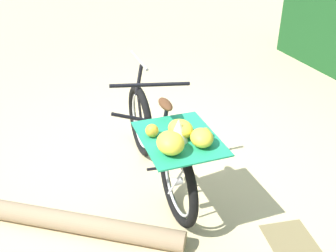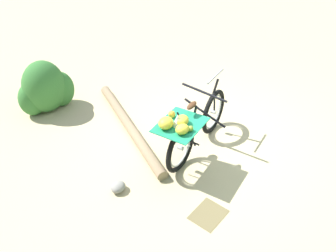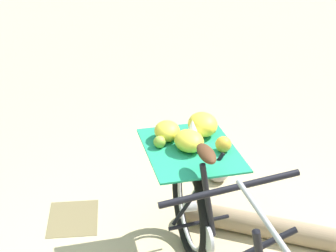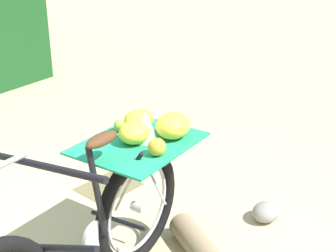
{
  "view_description": "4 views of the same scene",
  "coord_description": "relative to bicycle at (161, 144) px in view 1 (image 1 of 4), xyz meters",
  "views": [
    {
      "loc": [
        3.11,
        -0.66,
        2.22
      ],
      "look_at": [
        0.88,
        -0.21,
        0.93
      ],
      "focal_mm": 40.86,
      "sensor_mm": 36.0,
      "label": 1
    },
    {
      "loc": [
        3.81,
        2.15,
        3.5
      ],
      "look_at": [
        0.91,
        -0.24,
        0.75
      ],
      "focal_mm": 37.87,
      "sensor_mm": 36.0,
      "label": 2
    },
    {
      "loc": [
        -1.89,
        0.31,
        2.28
      ],
      "look_at": [
        0.74,
        0.04,
        0.98
      ],
      "focal_mm": 54.64,
      "sensor_mm": 36.0,
      "label": 3
    },
    {
      "loc": [
        -0.89,
        -1.86,
        1.9
      ],
      "look_at": [
        0.9,
        -0.24,
        0.89
      ],
      "focal_mm": 51.31,
      "sensor_mm": 36.0,
      "label": 4
    }
  ],
  "objects": [
    {
      "name": "bicycle",
      "position": [
        0.0,
        0.0,
        0.0
      ],
      "size": [
        1.8,
        0.77,
        1.03
      ],
      "rotation": [
        0.0,
        0.0,
        -3.0
      ],
      "color": "black",
      "rests_on": "ground_plane"
    },
    {
      "name": "leaf_litter_patch",
      "position": [
        0.84,
        0.86,
        -0.48
      ],
      "size": [
        0.44,
        0.36,
        0.01
      ],
      "primitive_type": "cube",
      "color": "olive",
      "rests_on": "ground_plane"
    },
    {
      "name": "ground_plane",
      "position": [
        -0.41,
        0.17,
        -0.49
      ],
      "size": [
        60.0,
        60.0,
        0.0
      ],
      "primitive_type": "plane",
      "color": "#C6B284"
    },
    {
      "name": "fallen_log",
      "position": [
        0.2,
        -1.14,
        -0.41
      ],
      "size": [
        1.24,
        2.42,
        0.16
      ],
      "primitive_type": "cylinder",
      "rotation": [
        0.0,
        1.57,
        1.14
      ],
      "color": "#937A5B",
      "rests_on": "ground_plane"
    }
  ]
}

